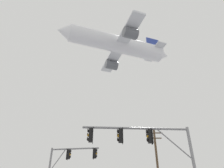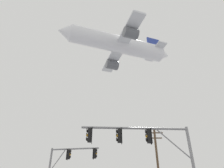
# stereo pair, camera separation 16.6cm
# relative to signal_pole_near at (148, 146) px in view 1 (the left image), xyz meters

# --- Properties ---
(signal_pole_near) EXTENTS (7.27, 0.73, 6.14)m
(signal_pole_near) POSITION_rel_signal_pole_near_xyz_m (0.00, 0.00, 0.00)
(signal_pole_near) COLOR gray
(signal_pole_near) RESTS_ON ground
(signal_pole_far) EXTENTS (4.90, 0.89, 6.66)m
(signal_pole_far) POSITION_rel_signal_pole_near_xyz_m (-6.82, 7.70, 0.13)
(signal_pole_far) COLOR gray
(signal_pole_far) RESTS_ON ground
(airplane) EXTENTS (28.28, 21.84, 7.87)m
(airplane) POSITION_rel_signal_pole_near_xyz_m (-1.05, 25.48, 31.28)
(airplane) COLOR white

